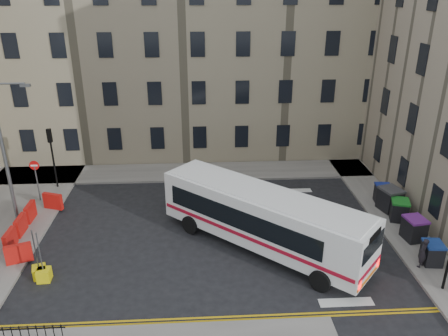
{
  "coord_description": "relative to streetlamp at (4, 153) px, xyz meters",
  "views": [
    {
      "loc": [
        -2.26,
        -20.97,
        12.93
      ],
      "look_at": [
        -0.88,
        2.34,
        3.0
      ],
      "focal_mm": 35.0,
      "sensor_mm": 36.0,
      "label": 1
    }
  ],
  "objects": [
    {
      "name": "wheelie_bin_b",
      "position": [
        22.12,
        -3.37,
        -3.55
      ],
      "size": [
        1.15,
        1.28,
        1.27
      ],
      "rotation": [
        0.0,
        0.0,
        0.14
      ],
      "color": "black",
      "rests_on": "pavement_east"
    },
    {
      "name": "wheelie_bin_d",
      "position": [
        22.17,
        -0.05,
        -3.47
      ],
      "size": [
        1.42,
        1.54,
        1.41
      ],
      "rotation": [
        0.0,
        0.0,
        0.28
      ],
      "color": "black",
      "rests_on": "pavement_east"
    },
    {
      "name": "bollard_chevron",
      "position": [
        3.3,
        -5.64,
        -4.04
      ],
      "size": [
        0.64,
        0.64,
        0.6
      ],
      "primitive_type": "cube",
      "rotation": [
        0.0,
        0.0,
        0.06
      ],
      "color": "yellow",
      "rests_on": "ground"
    },
    {
      "name": "terrace_north",
      "position": [
        6.0,
        13.5,
        4.28
      ],
      "size": [
        38.3,
        10.8,
        17.2
      ],
      "color": "gray",
      "rests_on": "ground"
    },
    {
      "name": "roadworks_barriers",
      "position": [
        1.16,
        -1.5,
        -3.69
      ],
      "size": [
        1.66,
        6.26,
        1.0
      ],
      "color": "red",
      "rests_on": "pavement_west"
    },
    {
      "name": "wheelie_bin_c",
      "position": [
        22.23,
        -1.25,
        -3.56
      ],
      "size": [
        1.28,
        1.37,
        1.24
      ],
      "rotation": [
        0.0,
        0.0,
        -0.31
      ],
      "color": "black",
      "rests_on": "pavement_east"
    },
    {
      "name": "bollard_yellow",
      "position": [
        3.01,
        -5.39,
        -4.04
      ],
      "size": [
        0.76,
        0.76,
        0.6
      ],
      "primitive_type": "cube",
      "rotation": [
        0.0,
        0.0,
        0.32
      ],
      "color": "yellow",
      "rests_on": "ground"
    },
    {
      "name": "bus",
      "position": [
        13.87,
        -3.41,
        -2.52
      ],
      "size": [
        10.34,
        9.68,
        3.15
      ],
      "rotation": [
        0.0,
        0.0,
        0.84
      ],
      "color": "white",
      "rests_on": "ground"
    },
    {
      "name": "wheelie_bin_a",
      "position": [
        22.01,
        -5.55,
        -3.62
      ],
      "size": [
        0.99,
        1.11,
        1.13
      ],
      "rotation": [
        0.0,
        0.0,
        -0.11
      ],
      "color": "black",
      "rests_on": "pavement_east"
    },
    {
      "name": "wheelie_bin_e",
      "position": [
        22.13,
        0.9,
        -3.59
      ],
      "size": [
        1.05,
        1.17,
        1.18
      ],
      "rotation": [
        0.0,
        0.0,
        -0.11
      ],
      "color": "black",
      "rests_on": "pavement_east"
    },
    {
      "name": "ground",
      "position": [
        13.0,
        -2.0,
        -4.34
      ],
      "size": [
        120.0,
        120.0,
        0.0
      ],
      "primitive_type": "plane",
      "color": "black",
      "rests_on": "ground"
    },
    {
      "name": "pavement_east",
      "position": [
        22.0,
        2.0,
        -4.26
      ],
      "size": [
        2.4,
        26.0,
        0.15
      ],
      "primitive_type": "cube",
      "color": "slate",
      "rests_on": "ground"
    },
    {
      "name": "streetlamp",
      "position": [
        0.0,
        0.0,
        0.0
      ],
      "size": [
        0.5,
        0.22,
        8.14
      ],
      "color": "#595B5E",
      "rests_on": "pavement_west"
    },
    {
      "name": "pedestrian",
      "position": [
        21.37,
        -5.81,
        -3.41
      ],
      "size": [
        0.67,
        0.64,
        1.55
      ],
      "primitive_type": "imported",
      "rotation": [
        0.0,
        0.0,
        3.81
      ],
      "color": "black",
      "rests_on": "pavement_east"
    },
    {
      "name": "no_entry_north",
      "position": [
        0.5,
        2.5,
        -2.26
      ],
      "size": [
        0.6,
        0.08,
        3.0
      ],
      "color": "#595B5E",
      "rests_on": "pavement_west"
    },
    {
      "name": "pavement_north",
      "position": [
        7.0,
        6.6,
        -4.26
      ],
      "size": [
        36.0,
        3.2,
        0.15
      ],
      "primitive_type": "cube",
      "color": "slate",
      "rests_on": "ground"
    },
    {
      "name": "traffic_light_nw",
      "position": [
        1.0,
        4.5,
        -1.47
      ],
      "size": [
        0.28,
        0.22,
        4.1
      ],
      "color": "black",
      "rests_on": "pavement_west"
    }
  ]
}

